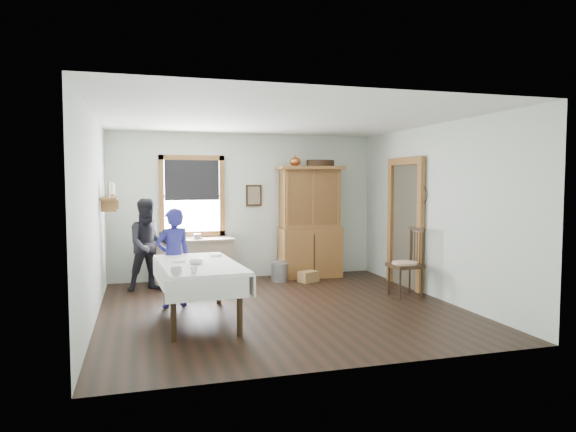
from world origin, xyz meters
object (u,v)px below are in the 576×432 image
at_px(china_hutch, 310,222).
at_px(dining_table, 199,292).
at_px(figure_dark, 149,248).
at_px(work_counter, 194,261).
at_px(pail, 280,272).
at_px(woman_blue, 173,261).
at_px(spindle_chair, 405,262).
at_px(wicker_basket, 308,277).

height_order(china_hutch, dining_table, china_hutch).
distance_m(china_hutch, figure_dark, 3.01).
distance_m(work_counter, figure_dark, 0.95).
distance_m(pail, woman_blue, 2.47).
height_order(china_hutch, spindle_chair, china_hutch).
distance_m(china_hutch, pail, 1.14).
xyz_separation_m(spindle_chair, figure_dark, (-3.86, 1.57, 0.16)).
bearing_deg(china_hutch, work_counter, -179.70).
distance_m(dining_table, woman_blue, 0.95).
distance_m(pail, wicker_basket, 0.53).
relative_size(dining_table, pail, 5.68).
bearing_deg(dining_table, pail, 53.02).
relative_size(china_hutch, dining_table, 1.11).
distance_m(spindle_chair, figure_dark, 4.17).
xyz_separation_m(work_counter, spindle_chair, (3.08, -2.01, 0.15)).
relative_size(pail, woman_blue, 0.25).
xyz_separation_m(pail, woman_blue, (-1.97, -1.40, 0.49)).
bearing_deg(dining_table, spindle_chair, 8.72).
xyz_separation_m(china_hutch, dining_table, (-2.37, -2.52, -0.67)).
xyz_separation_m(work_counter, woman_blue, (-0.46, -1.65, 0.26)).
xyz_separation_m(dining_table, spindle_chair, (3.28, 0.50, 0.17)).
distance_m(dining_table, figure_dark, 2.18).
height_order(china_hutch, woman_blue, china_hutch).
relative_size(dining_table, woman_blue, 1.43).
bearing_deg(dining_table, figure_dark, 105.77).
bearing_deg(china_hutch, woman_blue, -147.84).
distance_m(work_counter, woman_blue, 1.73).
bearing_deg(woman_blue, pail, -161.57).
height_order(work_counter, spindle_chair, spindle_chair).
bearing_deg(work_counter, spindle_chair, -36.53).
xyz_separation_m(work_counter, figure_dark, (-0.78, -0.43, 0.31)).
xyz_separation_m(spindle_chair, woman_blue, (-3.54, 0.36, 0.11)).
xyz_separation_m(china_hutch, woman_blue, (-2.64, -1.66, -0.39)).
relative_size(work_counter, pail, 4.17).
xyz_separation_m(dining_table, woman_blue, (-0.27, 0.86, 0.28)).
relative_size(pail, figure_dark, 0.23).
relative_size(work_counter, woman_blue, 1.05).
distance_m(work_counter, pail, 1.55).
bearing_deg(work_counter, china_hutch, -3.11).
distance_m(spindle_chair, wicker_basket, 1.94).
bearing_deg(dining_table, woman_blue, 107.25).
bearing_deg(pail, china_hutch, 21.30).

